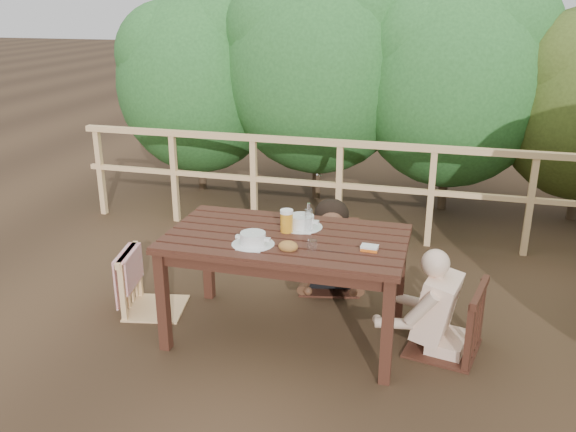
% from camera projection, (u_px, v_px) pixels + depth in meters
% --- Properties ---
extents(ground, '(60.00, 60.00, 0.00)m').
position_uv_depth(ground, '(286.00, 334.00, 4.41)').
color(ground, '#432E1C').
rests_on(ground, ground).
extents(table, '(1.64, 0.92, 0.76)m').
position_uv_depth(table, '(286.00, 287.00, 4.28)').
color(table, '#351A12').
rests_on(table, ground).
extents(chair_left, '(0.53, 0.53, 0.91)m').
position_uv_depth(chair_left, '(152.00, 256.00, 4.62)').
color(chair_left, '#DFAF74').
rests_on(chair_left, ground).
extents(chair_far, '(0.59, 0.59, 1.01)m').
position_uv_depth(chair_far, '(330.00, 230.00, 5.00)').
color(chair_far, '#351A12').
rests_on(chair_far, ground).
extents(chair_right, '(0.57, 0.57, 0.97)m').
position_uv_depth(chair_right, '(448.00, 286.00, 4.07)').
color(chair_right, '#351A12').
rests_on(chair_right, ground).
extents(woman, '(0.62, 0.71, 1.24)m').
position_uv_depth(woman, '(331.00, 216.00, 4.98)').
color(woman, black).
rests_on(woman, ground).
extents(diner_right, '(0.68, 0.59, 1.19)m').
position_uv_depth(diner_right, '(454.00, 271.00, 4.02)').
color(diner_right, beige).
rests_on(diner_right, ground).
extents(railing, '(5.60, 0.10, 1.01)m').
position_uv_depth(railing, '(339.00, 190.00, 6.06)').
color(railing, '#DFAF74').
rests_on(railing, ground).
extents(hedge_row, '(6.60, 1.60, 3.80)m').
position_uv_depth(hedge_row, '(400.00, 38.00, 6.58)').
color(hedge_row, '#265825').
rests_on(hedge_row, ground).
extents(soup_near, '(0.29, 0.29, 0.10)m').
position_uv_depth(soup_near, '(253.00, 239.00, 3.99)').
color(soup_near, white).
rests_on(soup_near, table).
extents(soup_far, '(0.30, 0.30, 0.10)m').
position_uv_depth(soup_far, '(301.00, 222.00, 4.30)').
color(soup_far, silver).
rests_on(soup_far, table).
extents(bread_roll, '(0.13, 0.10, 0.08)m').
position_uv_depth(bread_roll, '(288.00, 246.00, 3.91)').
color(bread_roll, '#98592B').
rests_on(bread_roll, table).
extents(beer_glass, '(0.09, 0.09, 0.18)m').
position_uv_depth(beer_glass, '(287.00, 222.00, 4.19)').
color(beer_glass, gold).
rests_on(beer_glass, table).
extents(bottle, '(0.05, 0.05, 0.22)m').
position_uv_depth(bottle, '(309.00, 218.00, 4.19)').
color(bottle, silver).
rests_on(bottle, table).
extents(tumbler, '(0.07, 0.07, 0.08)m').
position_uv_depth(tumbler, '(312.00, 246.00, 3.91)').
color(tumbler, white).
rests_on(tumbler, table).
extents(butter_tub, '(0.12, 0.09, 0.05)m').
position_uv_depth(butter_tub, '(369.00, 249.00, 3.90)').
color(butter_tub, white).
rests_on(butter_tub, table).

